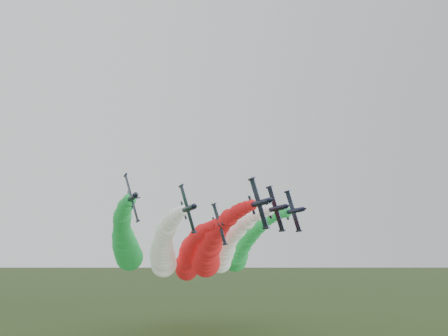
{
  "coord_description": "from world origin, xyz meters",
  "views": [
    {
      "loc": [
        -32.96,
        -95.56,
        25.14
      ],
      "look_at": [
        2.88,
        2.2,
        46.26
      ],
      "focal_mm": 35.0,
      "sensor_mm": 36.0,
      "label": 1
    }
  ],
  "objects": [
    {
      "name": "jet_lead",
      "position": [
        11.45,
        38.7,
        27.16
      ],
      "size": [
        16.36,
        77.24,
        23.6
      ],
      "rotation": [
        0.0,
        1.27,
        0.0
      ],
      "color": "black",
      "rests_on": "ground"
    },
    {
      "name": "jet_inner_left",
      "position": [
        -1.51,
        47.65,
        27.01
      ],
      "size": [
        15.99,
        76.87,
        23.23
      ],
      "rotation": [
        0.0,
        1.27,
        0.0
      ],
      "color": "black",
      "rests_on": "ground"
    },
    {
      "name": "jet_inner_right",
      "position": [
        19.56,
        45.14,
        28.14
      ],
      "size": [
        15.49,
        76.37,
        22.73
      ],
      "rotation": [
        0.0,
        1.27,
        0.0
      ],
      "color": "black",
      "rests_on": "ground"
    },
    {
      "name": "jet_outer_left",
      "position": [
        -12.84,
        54.46,
        29.06
      ],
      "size": [
        16.31,
        77.19,
        23.55
      ],
      "rotation": [
        0.0,
        1.27,
        0.0
      ],
      "color": "black",
      "rests_on": "ground"
    },
    {
      "name": "jet_outer_right",
      "position": [
        29.35,
        55.32,
        28.32
      ],
      "size": [
        15.99,
        76.87,
        23.23
      ],
      "rotation": [
        0.0,
        1.27,
        0.0
      ],
      "color": "black",
      "rests_on": "ground"
    },
    {
      "name": "jet_trail",
      "position": [
        10.92,
        61.26,
        24.86
      ],
      "size": [
        15.94,
        76.81,
        23.18
      ],
      "rotation": [
        0.0,
        1.27,
        0.0
      ],
      "color": "black",
      "rests_on": "ground"
    }
  ]
}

